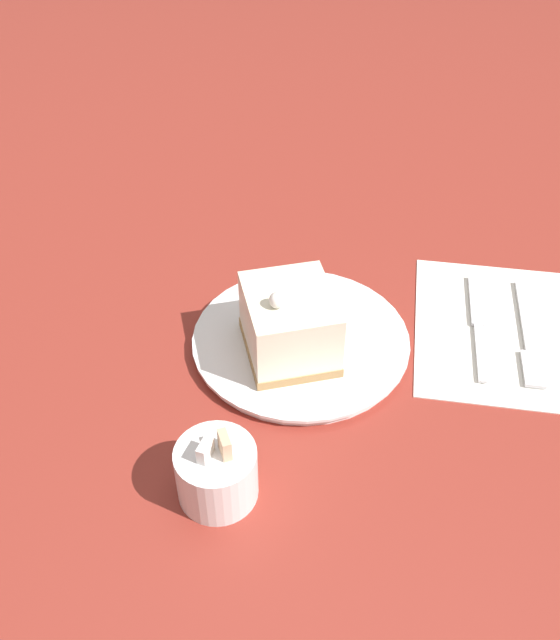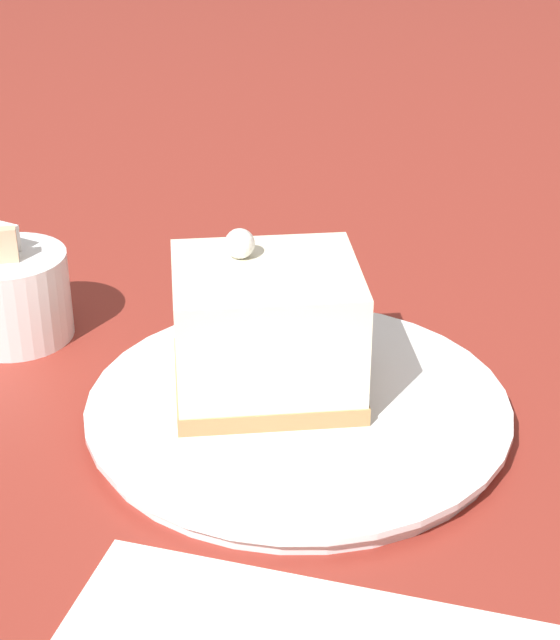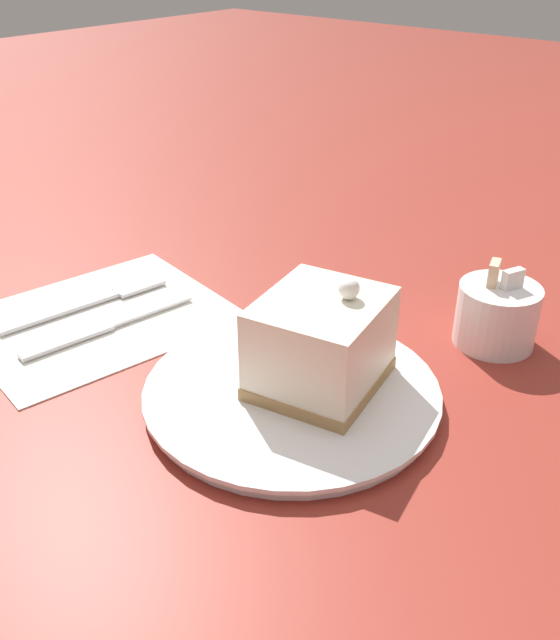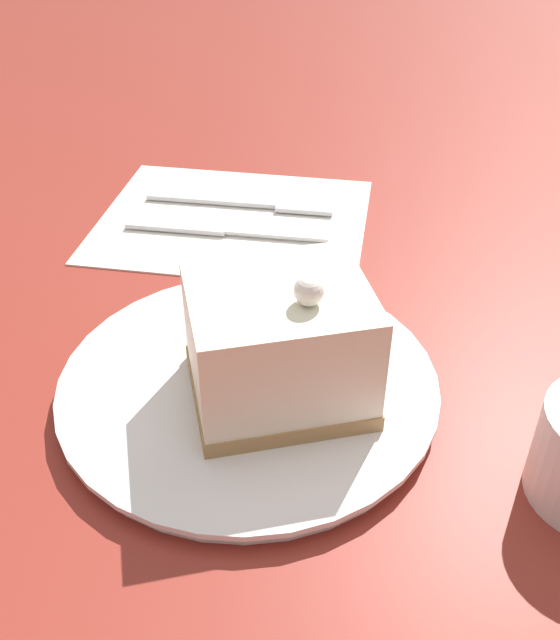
# 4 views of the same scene
# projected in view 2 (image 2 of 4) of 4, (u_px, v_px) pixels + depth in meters

# --- Properties ---
(ground_plane) EXTENTS (4.00, 4.00, 0.00)m
(ground_plane) POSITION_uv_depth(u_px,v_px,m) (303.00, 386.00, 0.65)
(ground_plane) COLOR maroon
(plate) EXTENTS (0.24, 0.24, 0.01)m
(plate) POSITION_uv_depth(u_px,v_px,m) (292.00, 409.00, 0.61)
(plate) COLOR white
(plate) RESTS_ON ground_plane
(cake_slice) EXTENTS (0.11, 0.12, 0.09)m
(cake_slice) POSITION_uv_depth(u_px,v_px,m) (266.00, 330.00, 0.60)
(cake_slice) COLOR #AD8451
(cake_slice) RESTS_ON plate
(sugar_bowl) EXTENTS (0.07, 0.07, 0.08)m
(sugar_bowl) POSITION_uv_depth(u_px,v_px,m) (13.00, 295.00, 0.69)
(sugar_bowl) COLOR white
(sugar_bowl) RESTS_ON ground_plane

